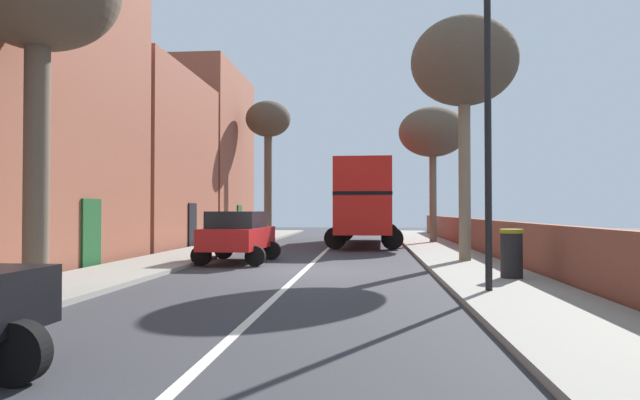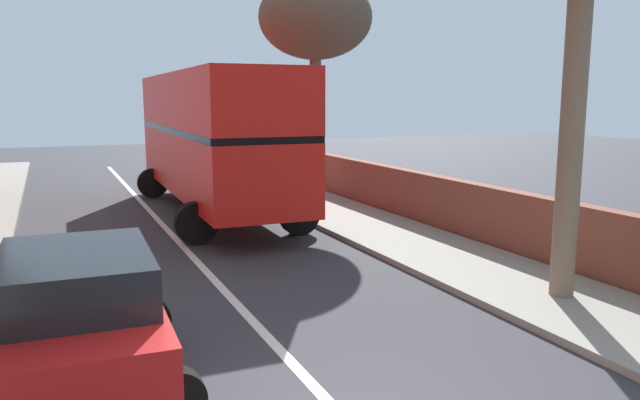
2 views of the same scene
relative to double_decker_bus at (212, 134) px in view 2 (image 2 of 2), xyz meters
name	(u,v)px [view 2 (image 2 of 2)]	position (x,y,z in m)	size (l,w,h in m)	color
double_decker_bus	(212,134)	(0.00, 0.00, 0.00)	(3.71, 10.82, 4.06)	red
parked_car_red_left_0	(78,314)	(-4.20, -10.42, -1.39)	(2.48, 3.98, 1.72)	#AD1919
street_tree_right_1	(315,20)	(3.49, 0.53, 3.43)	(3.55, 3.55, 7.03)	brown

